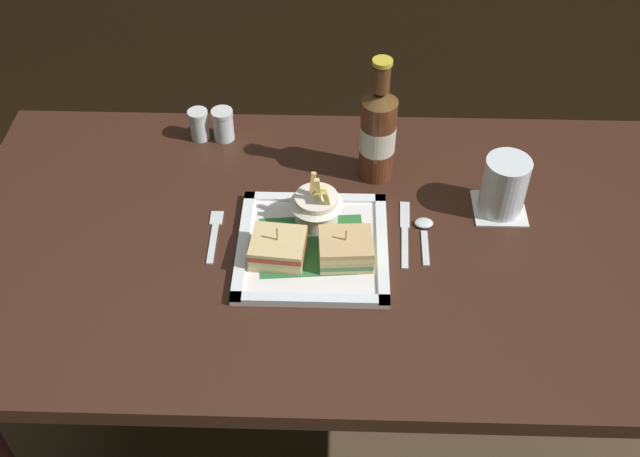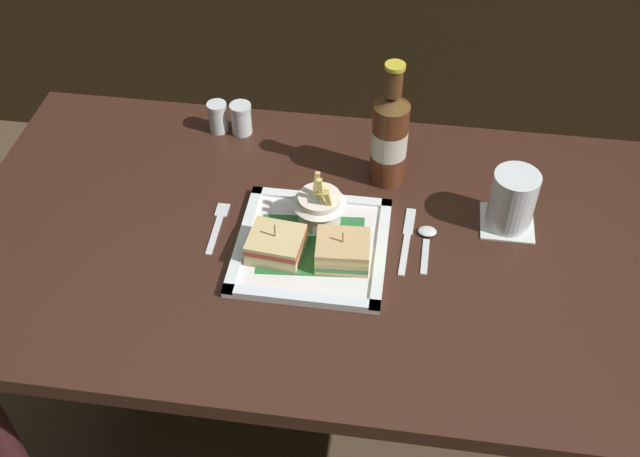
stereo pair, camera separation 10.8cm
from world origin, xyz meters
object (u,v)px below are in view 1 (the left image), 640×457
knife (405,231)px  salt_shaker (199,126)px  sandwich_half_right (346,249)px  pepper_shaker (223,126)px  fork (214,233)px  fries_cup (317,204)px  spoon (424,229)px  beer_bottle (378,132)px  dining_table (327,283)px  sandwich_half_left (278,248)px  square_plate (313,247)px  water_glass (504,188)px

knife → salt_shaker: size_ratio=2.56×
sandwich_half_right → pepper_shaker: (-0.26, 0.35, -0.00)m
fork → fries_cup: bearing=8.0°
sandwich_half_right → spoon: sandwich_half_right is taller
fries_cup → fork: (-0.19, -0.03, -0.05)m
sandwich_half_right → knife: bearing=36.1°
sandwich_half_right → spoon: 0.17m
fries_cup → beer_bottle: bearing=53.5°
dining_table → beer_bottle: bearing=63.6°
fries_cup → sandwich_half_left: bearing=-125.5°
sandwich_half_left → fork: size_ratio=0.75×
sandwich_half_left → knife: sandwich_half_left is taller
square_plate → beer_bottle: size_ratio=1.03×
fries_cup → pepper_shaker: size_ratio=1.64×
water_glass → fork: size_ratio=0.85×
beer_bottle → dining_table: bearing=-116.4°
knife → sandwich_half_left: bearing=-160.7°
sandwich_half_right → salt_shaker: sandwich_half_right is taller
fries_cup → sandwich_half_right: bearing=-59.3°
sandwich_half_right → dining_table: bearing=119.9°
sandwich_half_right → water_glass: (0.30, 0.15, 0.02)m
square_plate → pepper_shaker: bearing=121.7°
fries_cup → pepper_shaker: 0.33m
square_plate → sandwich_half_left: sandwich_half_left is taller
knife → spoon: size_ratio=1.47×
sandwich_half_right → pepper_shaker: sandwich_half_right is taller
square_plate → beer_bottle: (0.12, 0.22, 0.10)m
knife → salt_shaker: salt_shaker is taller
knife → pepper_shaker: 0.46m
dining_table → fork: bearing=178.2°
sandwich_half_right → pepper_shaker: bearing=126.4°
dining_table → fries_cup: (-0.02, 0.03, 0.18)m
sandwich_half_left → spoon: (0.27, 0.08, -0.03)m
beer_bottle → salt_shaker: 0.39m
sandwich_half_left → salt_shaker: (-0.19, 0.35, -0.00)m
fries_cup → beer_bottle: size_ratio=0.43×
square_plate → fries_cup: bearing=85.0°
water_glass → spoon: bearing=-157.0°
sandwich_half_left → beer_bottle: beer_bottle is taller
fries_cup → water_glass: 0.35m
fork → knife: same height
sandwich_half_right → water_glass: water_glass is taller
sandwich_half_left → pepper_shaker: bearing=111.6°
fries_cup → knife: 0.17m
water_glass → sandwich_half_right: bearing=-153.6°
dining_table → water_glass: bearing=15.0°
fries_cup → dining_table: bearing=-58.0°
water_glass → fries_cup: bearing=-171.1°
beer_bottle → fries_cup: bearing=-126.5°
sandwich_half_left → knife: 0.25m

